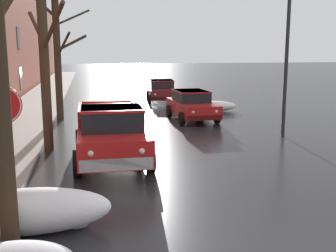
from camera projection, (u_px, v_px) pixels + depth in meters
name	position (u px, v px, depth m)	size (l,w,h in m)	color
left_sidewalk_slab	(31.00, 111.00, 22.71)	(2.98, 80.00, 0.13)	#A8A399
snow_bank_mid_block_left	(30.00, 212.00, 7.61)	(3.08, 1.00, 0.85)	white
snow_bank_near_corner_right	(210.00, 107.00, 22.63)	(2.84, 1.14, 0.60)	white
bare_tree_second_along_sidewalk	(44.00, 36.00, 13.33)	(2.37, 3.59, 7.44)	#423323
bare_tree_mid_block	(58.00, 49.00, 19.58)	(2.84, 2.98, 7.08)	#382B1E
pickup_truck_red_approaching_near_lane	(111.00, 133.00, 12.47)	(2.21, 5.01, 1.76)	red
sedan_red_parked_kerbside_close	(192.00, 104.00, 20.03)	(1.98, 4.12, 1.42)	red
sedan_maroon_parked_kerbside_mid	(162.00, 90.00, 27.12)	(2.20, 4.03, 1.42)	maroon
fire_hydrant	(59.00, 208.00, 7.93)	(0.42, 0.22, 0.71)	red
stop_sign_at_corner	(2.00, 117.00, 7.91)	(0.76, 0.13, 2.70)	slate
street_lamp_post	(287.00, 41.00, 15.63)	(0.44, 0.24, 6.66)	#28282D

